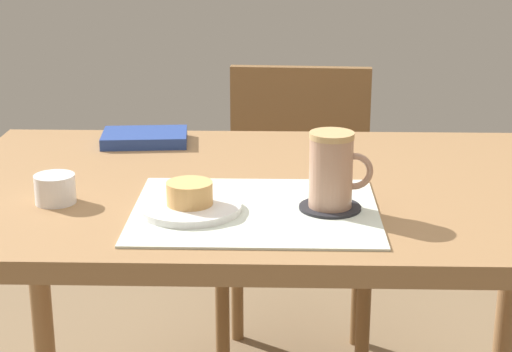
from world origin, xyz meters
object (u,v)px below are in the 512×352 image
pastry (190,193)px  coffee_mug (332,170)px  dining_table (272,226)px  wooden_chair (297,207)px  sugar_bowl (55,189)px  small_book (145,138)px  pastry_plate (190,207)px

pastry → coffee_mug: coffee_mug is taller
dining_table → wooden_chair: 0.72m
dining_table → coffee_mug: 0.24m
pastry → dining_table: bearing=51.2°
wooden_chair → sugar_bowl: bearing=65.0°
wooden_chair → sugar_bowl: 0.97m
sugar_bowl → coffee_mug: bearing=-3.6°
dining_table → small_book: size_ratio=6.71×
pastry → pastry_plate: bearing=0.0°
dining_table → sugar_bowl: bearing=-161.9°
pastry → small_book: size_ratio=0.43×
dining_table → sugar_bowl: sugar_bowl is taller
pastry_plate → sugar_bowl: bearing=168.9°
wooden_chair → pastry: 0.94m
pastry_plate → small_book: size_ratio=0.95×
dining_table → coffee_mug: coffee_mug is taller
pastry → small_book: bearing=108.0°
pastry_plate → coffee_mug: (0.24, 0.02, 0.06)m
sugar_bowl → small_book: 0.40m
sugar_bowl → small_book: size_ratio=0.39×
sugar_bowl → small_book: bearing=76.4°
dining_table → pastry_plate: (-0.13, -0.17, 0.10)m
pastry → coffee_mug: bearing=4.0°
wooden_chair → small_book: wooden_chair is taller
dining_table → coffee_mug: bearing=-56.3°
wooden_chair → coffee_mug: coffee_mug is taller
wooden_chair → pastry_plate: (-0.20, -0.86, 0.30)m
wooden_chair → sugar_bowl: (-0.43, -0.81, 0.32)m
wooden_chair → pastry_plate: bearing=80.2°
pastry_plate → coffee_mug: size_ratio=1.35×
small_book → sugar_bowl: bearing=-108.8°
wooden_chair → pastry: (-0.20, -0.86, 0.33)m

